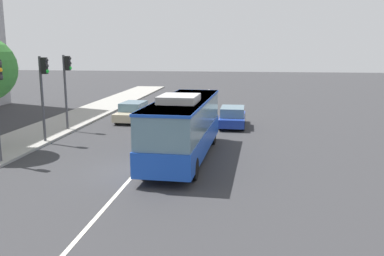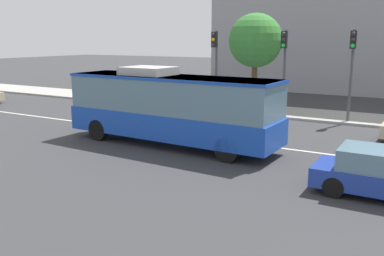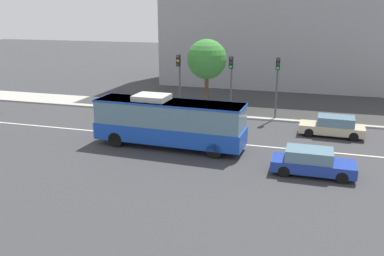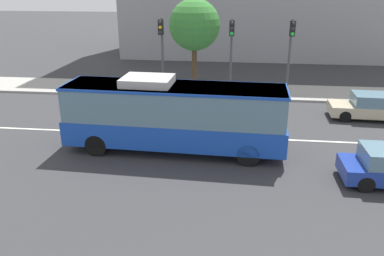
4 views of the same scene
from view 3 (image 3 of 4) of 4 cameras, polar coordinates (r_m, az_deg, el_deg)
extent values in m
plane|color=#333335|center=(29.77, -6.51, -1.08)|extent=(160.00, 160.00, 0.00)
cube|color=#9E9B93|center=(37.56, -1.41, 2.80)|extent=(80.00, 3.93, 0.14)
cube|color=silver|center=(29.77, -6.51, -1.07)|extent=(76.00, 0.16, 0.01)
cube|color=#1947B7|center=(26.98, -3.19, -0.68)|extent=(10.09, 2.91, 1.10)
cube|color=slate|center=(26.62, -3.24, 2.08)|extent=(9.89, 2.83, 1.58)
cube|color=#1947B7|center=(26.45, -3.26, 3.61)|extent=(9.99, 2.88, 0.12)
cube|color=#B2B2B2|center=(26.86, -5.65, 4.28)|extent=(2.27, 1.89, 0.36)
cylinder|color=black|center=(27.10, 4.38, -1.67)|extent=(1.01, 0.34, 1.00)
cylinder|color=black|center=(25.09, 3.11, -3.14)|extent=(1.01, 0.34, 1.00)
cylinder|color=black|center=(29.45, -8.53, -0.34)|extent=(1.01, 0.34, 1.00)
cylinder|color=black|center=(27.60, -10.60, -1.57)|extent=(1.01, 0.34, 1.00)
cube|color=#1E3899|center=(23.58, 16.56, -5.07)|extent=(4.51, 1.84, 0.60)
cube|color=slate|center=(23.36, 16.07, -3.60)|extent=(2.53, 1.68, 0.64)
cylinder|color=black|center=(24.46, 20.08, -5.13)|extent=(0.64, 0.23, 0.64)
cylinder|color=black|center=(22.97, 20.24, -6.54)|extent=(0.64, 0.23, 0.64)
cylinder|color=black|center=(24.43, 13.04, -4.56)|extent=(0.64, 0.23, 0.64)
cylinder|color=black|center=(22.94, 12.73, -5.93)|extent=(0.64, 0.23, 0.64)
cube|color=#C6B793|center=(31.10, 18.92, -0.11)|extent=(4.57, 1.99, 0.60)
cube|color=slate|center=(30.95, 19.49, 0.95)|extent=(2.59, 1.76, 0.64)
cylinder|color=black|center=(30.41, 16.05, -0.62)|extent=(0.65, 0.25, 0.64)
cylinder|color=black|center=(31.95, 16.23, 0.17)|extent=(0.65, 0.25, 0.64)
cylinder|color=black|center=(30.44, 21.68, -1.14)|extent=(0.65, 0.25, 0.64)
cylinder|color=black|center=(31.98, 21.58, -0.32)|extent=(0.65, 0.25, 0.64)
cylinder|color=#47474C|center=(34.06, 11.76, 5.41)|extent=(0.16, 0.16, 5.20)
cube|color=black|center=(33.47, 11.94, 8.76)|extent=(0.33, 0.30, 0.96)
sphere|color=#2D2D2D|center=(33.28, 11.97, 9.28)|extent=(0.22, 0.22, 0.22)
sphere|color=#2D2D2D|center=(33.32, 11.93, 8.73)|extent=(0.22, 0.22, 0.22)
sphere|color=#1ED838|center=(33.36, 11.90, 8.19)|extent=(0.22, 0.22, 0.22)
cylinder|color=#47474C|center=(34.32, 5.48, 5.75)|extent=(0.16, 0.16, 5.20)
cube|color=black|center=(33.74, 5.48, 9.10)|extent=(0.32, 0.28, 0.96)
sphere|color=#2D2D2D|center=(33.55, 5.45, 9.61)|extent=(0.22, 0.22, 0.22)
sphere|color=#2D2D2D|center=(33.59, 5.43, 9.07)|extent=(0.22, 0.22, 0.22)
sphere|color=#1ED838|center=(33.63, 5.42, 8.52)|extent=(0.22, 0.22, 0.22)
cylinder|color=#47474C|center=(35.51, -1.72, 6.17)|extent=(0.16, 0.16, 5.20)
cube|color=black|center=(34.94, -1.91, 9.41)|extent=(0.33, 0.30, 0.96)
sphere|color=#2D2D2D|center=(34.77, -2.01, 9.90)|extent=(0.22, 0.22, 0.22)
sphere|color=#F9A514|center=(34.81, -2.01, 9.38)|extent=(0.22, 0.22, 0.22)
sphere|color=#2D2D2D|center=(34.85, -2.00, 8.86)|extent=(0.22, 0.22, 0.22)
cylinder|color=#4C3823|center=(36.85, 2.04, 5.03)|extent=(0.36, 0.36, 3.28)
sphere|color=#387F33|center=(36.39, 2.09, 9.60)|extent=(3.51, 3.51, 3.51)
camera|label=1|loc=(36.19, -37.83, 7.98)|focal=38.25mm
camera|label=2|loc=(9.80, 21.75, -10.04)|focal=39.07mm
camera|label=4|loc=(9.93, -21.64, 7.31)|focal=36.48mm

